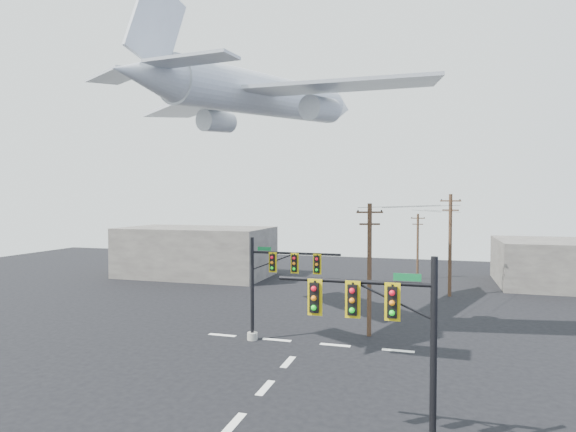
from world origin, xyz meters
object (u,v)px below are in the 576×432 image
(signal_mast_far, at_px, (273,283))
(utility_pole_c, at_px, (418,245))
(airliner, at_px, (267,97))
(utility_pole_b, at_px, (450,243))
(signal_mast_near, at_px, (393,342))
(utility_pole_a, at_px, (369,267))

(signal_mast_far, bearing_deg, utility_pole_c, 73.56)
(signal_mast_far, bearing_deg, airliner, 115.72)
(signal_mast_far, height_order, utility_pole_b, utility_pole_b)
(signal_mast_near, height_order, signal_mast_far, signal_mast_near)
(utility_pole_a, distance_m, airliner, 14.14)
(signal_mast_near, height_order, utility_pole_c, utility_pole_c)
(utility_pole_b, height_order, utility_pole_c, utility_pole_b)
(utility_pole_a, relative_size, utility_pole_c, 1.18)
(utility_pole_c, xyz_separation_m, airliner, (-9.88, -25.73, 12.82))
(signal_mast_near, bearing_deg, airliner, 124.21)
(utility_pole_a, height_order, airliner, airliner)
(utility_pole_b, height_order, airliner, airliner)
(airliner, bearing_deg, signal_mast_near, -129.37)
(signal_mast_far, bearing_deg, utility_pole_a, 28.63)
(utility_pole_a, bearing_deg, airliner, 162.38)
(utility_pole_b, xyz_separation_m, airliner, (-13.18, -16.27, 11.66))
(signal_mast_far, distance_m, utility_pole_a, 6.82)
(utility_pole_a, height_order, utility_pole_b, utility_pole_b)
(utility_pole_a, height_order, utility_pole_c, utility_pole_a)
(signal_mast_far, xyz_separation_m, utility_pole_b, (11.77, 19.21, 1.32))
(signal_mast_near, height_order, utility_pole_a, utility_pole_a)
(airliner, bearing_deg, utility_pole_c, -4.59)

